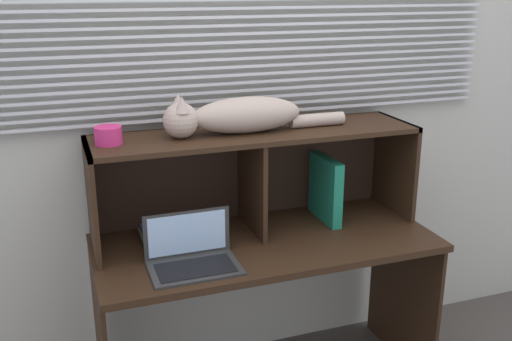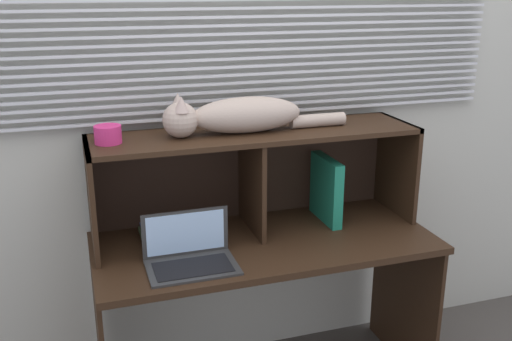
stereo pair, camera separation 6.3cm
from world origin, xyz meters
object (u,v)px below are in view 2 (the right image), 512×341
(laptop, at_px, (190,255))
(book_stack, at_px, (160,236))
(small_basket, at_px, (108,134))
(binder_upright, at_px, (326,189))
(cat, at_px, (236,116))

(laptop, relative_size, book_stack, 1.38)
(book_stack, bearing_deg, small_basket, 179.89)
(laptop, height_order, small_basket, small_basket)
(binder_upright, relative_size, book_stack, 1.19)
(laptop, height_order, book_stack, laptop)
(book_stack, relative_size, small_basket, 2.36)
(cat, relative_size, book_stack, 3.20)
(laptop, relative_size, small_basket, 3.26)
(laptop, height_order, binder_upright, binder_upright)
(laptop, bearing_deg, cat, 43.71)
(binder_upright, bearing_deg, cat, 180.00)
(binder_upright, height_order, book_stack, binder_upright)
(laptop, distance_m, small_basket, 0.58)
(laptop, bearing_deg, book_stack, 106.67)
(binder_upright, height_order, small_basket, small_basket)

